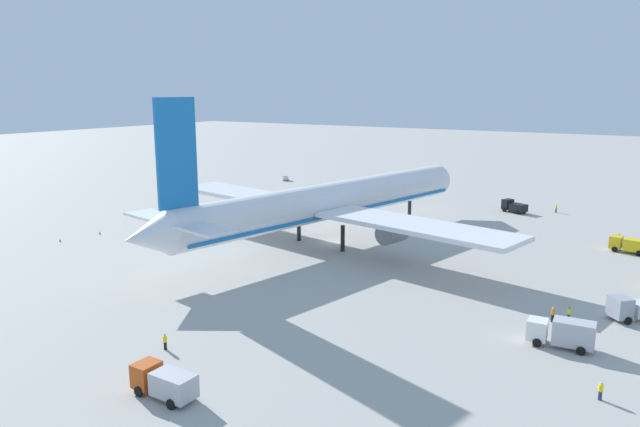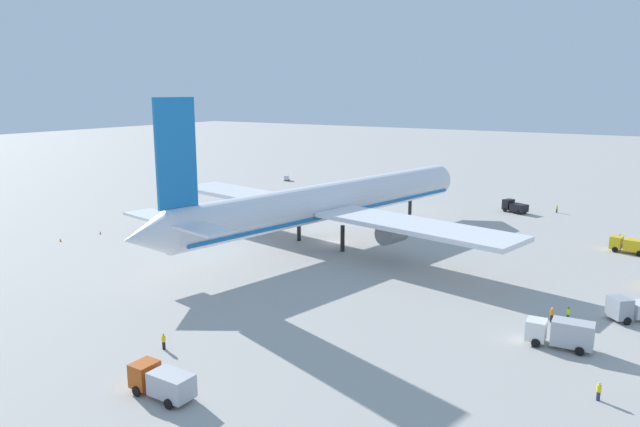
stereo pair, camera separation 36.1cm
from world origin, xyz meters
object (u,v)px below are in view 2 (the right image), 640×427
at_px(ground_worker_5, 568,314).
at_px(ground_worker_1, 164,341).
at_px(airliner, 328,202).
at_px(service_truck_4, 162,381).
at_px(baggage_cart_0, 287,178).
at_px(traffic_cone_0, 100,233).
at_px(service_truck_1, 630,245).
at_px(ground_worker_4, 599,391).
at_px(service_truck_2, 562,333).
at_px(ground_worker_0, 619,238).
at_px(ground_worker_3, 557,209).
at_px(traffic_cone_1, 60,240).
at_px(service_truck_3, 635,308).
at_px(service_truck_0, 515,206).
at_px(ground_worker_2, 552,315).
at_px(baggage_cart_1, 373,188).

bearing_deg(ground_worker_5, ground_worker_1, 131.89).
bearing_deg(airliner, service_truck_4, -163.50).
height_order(baggage_cart_0, traffic_cone_0, baggage_cart_0).
height_order(service_truck_1, ground_worker_4, service_truck_1).
bearing_deg(service_truck_2, ground_worker_0, 0.07).
height_order(ground_worker_3, ground_worker_5, ground_worker_5).
xyz_separation_m(ground_worker_0, traffic_cone_1, (-51.54, 82.85, -0.55)).
height_order(service_truck_3, service_truck_4, service_truck_3).
height_order(service_truck_0, ground_worker_2, service_truck_0).
bearing_deg(traffic_cone_0, service_truck_1, -65.72).
distance_m(ground_worker_0, ground_worker_2, 44.24).
bearing_deg(ground_worker_2, ground_worker_1, 132.10).
bearing_deg(ground_worker_2, traffic_cone_0, 90.07).
xyz_separation_m(ground_worker_0, ground_worker_1, (-73.04, 34.15, 0.04)).
distance_m(ground_worker_2, ground_worker_4, 17.66).
bearing_deg(baggage_cart_0, traffic_cone_0, -172.52).
relative_size(service_truck_0, traffic_cone_0, 10.49).
relative_size(ground_worker_3, traffic_cone_0, 3.18).
height_order(service_truck_0, ground_worker_1, service_truck_0).
height_order(airliner, ground_worker_3, airliner).
xyz_separation_m(service_truck_0, ground_worker_4, (-77.01, -27.19, -0.49)).
bearing_deg(baggage_cart_1, traffic_cone_0, 164.08).
bearing_deg(ground_worker_4, ground_worker_5, 17.78).
height_order(service_truck_2, baggage_cart_0, service_truck_2).
xyz_separation_m(service_truck_0, ground_worker_2, (-60.84, -20.10, -0.40)).
height_order(ground_worker_3, ground_worker_4, ground_worker_3).
distance_m(service_truck_3, baggage_cart_0, 117.17).
xyz_separation_m(airliner, service_truck_1, (21.19, -44.57, -5.94)).
xyz_separation_m(service_truck_3, ground_worker_0, (38.32, 5.64, -0.56)).
xyz_separation_m(service_truck_0, service_truck_1, (-23.21, -24.45, 0.05)).
distance_m(baggage_cart_0, ground_worker_5, 114.87).
relative_size(service_truck_0, ground_worker_1, 3.39).
relative_size(service_truck_1, ground_worker_5, 3.32).
height_order(ground_worker_0, ground_worker_5, ground_worker_5).
distance_m(airliner, ground_worker_3, 56.75).
relative_size(ground_worker_1, traffic_cone_0, 3.10).
distance_m(ground_worker_1, traffic_cone_1, 53.24).
xyz_separation_m(baggage_cart_0, ground_worker_0, (-27.95, -91.00, 0.00)).
xyz_separation_m(baggage_cart_1, ground_worker_0, (-25.74, -61.54, 0.12)).
relative_size(service_truck_1, ground_worker_4, 3.61).
xyz_separation_m(ground_worker_1, ground_worker_4, (12.69, -39.03, -0.03)).
bearing_deg(service_truck_3, service_truck_4, 141.87).
relative_size(baggage_cart_0, ground_worker_1, 1.74).
bearing_deg(service_truck_2, traffic_cone_1, 90.46).
height_order(baggage_cart_0, baggage_cart_1, baggage_cart_0).
relative_size(service_truck_0, traffic_cone_1, 10.49).
xyz_separation_m(ground_worker_1, ground_worker_2, (28.86, -31.94, 0.05)).
bearing_deg(ground_worker_0, ground_worker_2, 177.14).
xyz_separation_m(ground_worker_0, ground_worker_5, (-43.02, 0.67, 0.09)).
bearing_deg(service_truck_2, ground_worker_2, 18.72).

